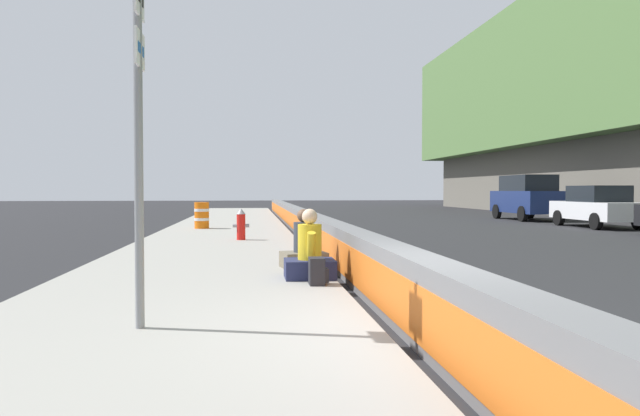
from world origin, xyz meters
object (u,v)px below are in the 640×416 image
at_px(construction_barrel, 202,215).
at_px(seated_person_middle, 304,249).
at_px(parked_car_fourth, 597,206).
at_px(backpack, 317,271).
at_px(fire_hydrant, 241,224).
at_px(parked_car_midline, 527,197).
at_px(route_sign_post, 139,123).
at_px(seated_person_foreground, 310,256).

bearing_deg(construction_barrel, seated_person_middle, -166.44).
bearing_deg(parked_car_fourth, seated_person_middle, 132.71).
bearing_deg(backpack, fire_hydrant, 8.82).
height_order(seated_person_middle, parked_car_midline, parked_car_midline).
bearing_deg(backpack, route_sign_post, 140.25).
bearing_deg(parked_car_midline, route_sign_post, 146.21).
bearing_deg(route_sign_post, backpack, -39.75).
distance_m(seated_person_foreground, construction_barrel, 12.74).
height_order(parked_car_fourth, parked_car_midline, parked_car_midline).
bearing_deg(fire_hydrant, construction_barrel, 16.35).
height_order(construction_barrel, parked_car_midline, parked_car_midline).
bearing_deg(seated_person_foreground, parked_car_fourth, -44.53).
relative_size(route_sign_post, seated_person_middle, 3.41).
xyz_separation_m(backpack, parked_car_fourth, (13.99, -13.07, 0.53)).
height_order(fire_hydrant, parked_car_fourth, parked_car_fourth).
distance_m(route_sign_post, seated_person_middle, 5.16).
bearing_deg(construction_barrel, backpack, -168.21).
distance_m(route_sign_post, parked_car_midline, 27.14).
height_order(fire_hydrant, parked_car_midline, parked_car_midline).
xyz_separation_m(seated_person_foreground, parked_car_midline, (19.37, -13.05, 0.70)).
relative_size(construction_barrel, parked_car_fourth, 0.21).
bearing_deg(seated_person_foreground, parked_car_midline, -33.96).
xyz_separation_m(backpack, construction_barrel, (13.11, 2.74, 0.28)).
bearing_deg(backpack, seated_person_middle, 1.05).
distance_m(route_sign_post, parked_car_fourth, 22.44).
bearing_deg(parked_car_midline, backpack, 147.02).
bearing_deg(parked_car_midline, construction_barrel, 113.75).
relative_size(route_sign_post, seated_person_foreground, 3.27).
bearing_deg(fire_hydrant, backpack, -171.18).
xyz_separation_m(seated_person_middle, parked_car_midline, (18.13, -13.03, 0.71)).
height_order(route_sign_post, seated_person_foreground, route_sign_post).
xyz_separation_m(seated_person_foreground, seated_person_middle, (1.24, -0.01, -0.01)).
relative_size(seated_person_foreground, backpack, 2.75).
height_order(fire_hydrant, construction_barrel, construction_barrel).
xyz_separation_m(seated_person_foreground, parked_car_fourth, (13.33, -13.12, 0.38)).
distance_m(seated_person_middle, parked_car_fourth, 17.83).
height_order(seated_person_foreground, construction_barrel, seated_person_foreground).
bearing_deg(route_sign_post, fire_hydrant, -4.56).
height_order(seated_person_foreground, seated_person_middle, seated_person_foreground).
height_order(fire_hydrant, seated_person_foreground, seated_person_foreground).
xyz_separation_m(route_sign_post, fire_hydrant, (10.53, -0.84, -1.62)).
xyz_separation_m(construction_barrel, parked_car_fourth, (0.88, -15.80, 0.24)).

